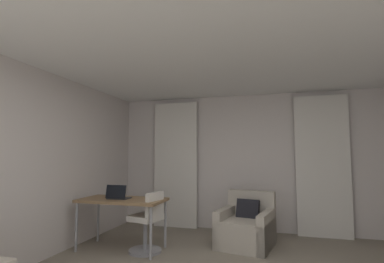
% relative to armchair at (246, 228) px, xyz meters
% --- Properties ---
extents(wall_window, '(5.12, 0.06, 2.60)m').
position_rel_armchair_xyz_m(wall_window, '(-0.10, 0.96, 1.02)').
color(wall_window, silver).
rests_on(wall_window, ground).
extents(wall_left, '(0.06, 6.12, 2.60)m').
position_rel_armchair_xyz_m(wall_left, '(-2.63, -2.07, 1.02)').
color(wall_left, silver).
rests_on(wall_left, ground).
extents(ceiling, '(5.12, 6.12, 0.06)m').
position_rel_armchair_xyz_m(ceiling, '(-0.10, -2.07, 2.35)').
color(ceiling, white).
rests_on(ceiling, wall_left).
extents(curtain_left_panel, '(0.90, 0.06, 2.50)m').
position_rel_armchair_xyz_m(curtain_left_panel, '(-1.48, 0.83, 0.97)').
color(curtain_left_panel, silver).
rests_on(curtain_left_panel, ground).
extents(curtain_right_panel, '(0.90, 0.06, 2.50)m').
position_rel_armchair_xyz_m(curtain_right_panel, '(1.27, 0.83, 0.97)').
color(curtain_right_panel, silver).
rests_on(curtain_right_panel, ground).
extents(armchair, '(0.93, 0.99, 0.83)m').
position_rel_armchair_xyz_m(armchair, '(0.00, 0.00, 0.00)').
color(armchair, '#B2A899').
rests_on(armchair, ground).
extents(desk, '(1.30, 0.65, 0.76)m').
position_rel_armchair_xyz_m(desk, '(-1.81, -0.70, 0.41)').
color(desk, olive).
rests_on(desk, ground).
extents(desk_chair, '(0.49, 0.49, 0.88)m').
position_rel_armchair_xyz_m(desk_chair, '(-1.38, -0.72, 0.11)').
color(desk_chair, gray).
rests_on(desk_chair, ground).
extents(laptop, '(0.33, 0.26, 0.22)m').
position_rel_armchair_xyz_m(laptop, '(-1.86, -0.74, 0.52)').
color(laptop, '#2D2D33').
rests_on(laptop, desk).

